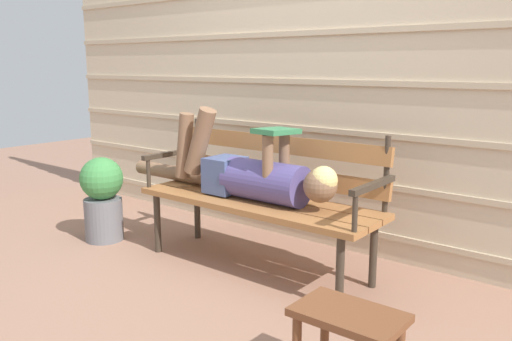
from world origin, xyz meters
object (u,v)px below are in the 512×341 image
footstool (348,330)px  potted_plant (103,197)px  reclining_person (247,173)px  park_bench (263,191)px

footstool → potted_plant: (-2.26, 0.53, 0.05)m
reclining_person → park_bench: bearing=45.8°
park_bench → reclining_person: size_ratio=0.93×
park_bench → potted_plant: (-1.19, -0.33, -0.16)m
footstool → potted_plant: bearing=166.9°
footstool → potted_plant: potted_plant is taller
reclining_person → footstool: bearing=-34.7°
reclining_person → potted_plant: 1.18m
reclining_person → footstool: size_ratio=4.20×
potted_plant → footstool: bearing=-13.1°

